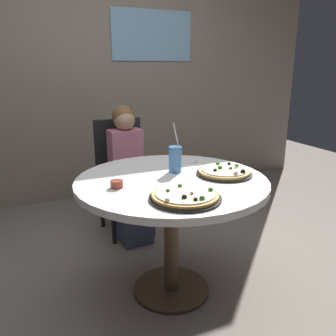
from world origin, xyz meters
TOP-DOWN VIEW (x-y plane):
  - ground_plane at (0.00, 0.00)m, footprint 8.00×8.00m
  - wall_with_window at (0.00, 1.95)m, footprint 5.20×0.13m
  - dining_table at (0.00, 0.00)m, footprint 1.12×1.12m
  - chair_wooden at (-0.00, 1.01)m, footprint 0.41×0.41m
  - diner_child at (0.00, 0.82)m, footprint 0.26×0.42m
  - pizza_veggie at (-0.07, -0.33)m, footprint 0.36×0.36m
  - pizza_cheese at (0.32, -0.06)m, footprint 0.34×0.34m
  - soda_cup at (0.07, 0.11)m, footprint 0.08×0.08m
  - sauce_bowl at (-0.33, -0.02)m, footprint 0.07×0.07m
  - plate_small at (0.24, 0.31)m, footprint 0.18×0.18m

SIDE VIEW (x-z plane):
  - ground_plane at x=0.00m, z-range 0.00..0.00m
  - diner_child at x=0.00m, z-range -0.06..1.02m
  - chair_wooden at x=0.00m, z-range 0.06..1.01m
  - dining_table at x=0.00m, z-range 0.27..1.02m
  - plate_small at x=0.24m, z-range 0.75..0.76m
  - pizza_veggie at x=-0.07m, z-range 0.74..0.79m
  - pizza_cheese at x=0.32m, z-range 0.74..0.79m
  - sauce_bowl at x=-0.33m, z-range 0.75..0.79m
  - soda_cup at x=0.07m, z-range 0.68..0.98m
  - wall_with_window at x=0.00m, z-range 0.00..2.90m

